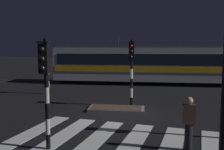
# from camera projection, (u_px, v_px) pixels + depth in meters

# --- Properties ---
(ground_plane) EXTENTS (120.00, 120.00, 0.00)m
(ground_plane) POSITION_uv_depth(u_px,v_px,m) (124.00, 115.00, 12.46)
(ground_plane) COLOR black
(rail_near) EXTENTS (80.00, 0.12, 0.03)m
(rail_near) POSITION_uv_depth(u_px,v_px,m) (135.00, 85.00, 21.94)
(rail_near) COLOR #59595E
(rail_near) RESTS_ON ground
(rail_far) EXTENTS (80.00, 0.12, 0.03)m
(rail_far) POSITION_uv_depth(u_px,v_px,m) (136.00, 83.00, 23.36)
(rail_far) COLOR #59595E
(rail_far) RESTS_ON ground
(crosswalk_zebra) EXTENTS (7.71, 5.27, 0.02)m
(crosswalk_zebra) POSITION_uv_depth(u_px,v_px,m) (115.00, 140.00, 9.19)
(crosswalk_zebra) COLOR silver
(crosswalk_zebra) RESTS_ON ground
(traffic_island) EXTENTS (2.78, 1.25, 0.18)m
(traffic_island) POSITION_uv_depth(u_px,v_px,m) (117.00, 109.00, 13.34)
(traffic_island) COLOR slate
(traffic_island) RESTS_ON ground
(traffic_light_kerb_mid_left) EXTENTS (0.36, 0.42, 3.48)m
(traffic_light_kerb_mid_left) POSITION_uv_depth(u_px,v_px,m) (45.00, 78.00, 8.04)
(traffic_light_kerb_mid_left) COLOR black
(traffic_light_kerb_mid_left) RESTS_ON ground
(traffic_light_corner_far_left) EXTENTS (0.36, 0.42, 3.11)m
(traffic_light_corner_far_left) POSITION_uv_depth(u_px,v_px,m) (47.00, 64.00, 17.54)
(traffic_light_corner_far_left) COLOR black
(traffic_light_corner_far_left) RESTS_ON ground
(traffic_light_median_centre) EXTENTS (0.36, 0.42, 3.57)m
(traffic_light_median_centre) POSITION_uv_depth(u_px,v_px,m) (132.00, 63.00, 13.81)
(traffic_light_median_centre) COLOR black
(traffic_light_median_centre) RESTS_ON ground
(tram) EXTENTS (15.50, 2.58, 4.15)m
(tram) POSITION_uv_depth(u_px,v_px,m) (145.00, 64.00, 22.34)
(tram) COLOR silver
(tram) RESTS_ON ground
(pedestrian_waiting_at_kerb) EXTENTS (0.36, 0.24, 1.71)m
(pedestrian_waiting_at_kerb) POSITION_uv_depth(u_px,v_px,m) (189.00, 124.00, 8.15)
(pedestrian_waiting_at_kerb) COLOR black
(pedestrian_waiting_at_kerb) RESTS_ON ground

